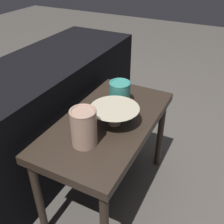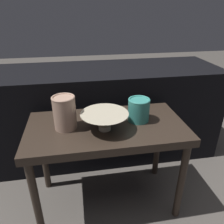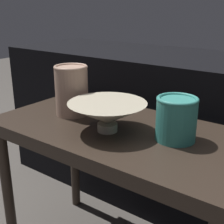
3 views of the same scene
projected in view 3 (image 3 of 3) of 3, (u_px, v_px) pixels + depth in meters
name	position (u px, v px, depth m)	size (l,w,h in m)	color
table	(120.00, 147.00, 0.93)	(0.78, 0.41, 0.51)	#2D231C
couch_backdrop	(186.00, 132.00, 1.36)	(1.71, 0.50, 0.65)	black
bowl	(107.00, 113.00, 0.87)	(0.22, 0.22, 0.09)	#B2A88E
vase_textured_left	(72.00, 90.00, 1.00)	(0.11, 0.11, 0.16)	tan
vase_colorful_right	(176.00, 118.00, 0.82)	(0.11, 0.11, 0.12)	teal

